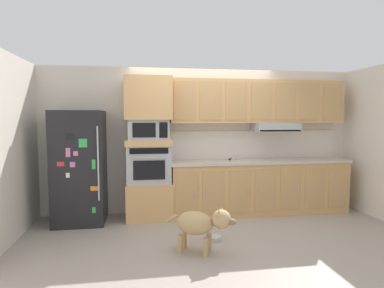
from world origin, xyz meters
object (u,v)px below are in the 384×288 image
at_px(built_in_oven, 149,164).
at_px(dog, 201,223).
at_px(refrigerator, 80,167).
at_px(screwdriver, 231,159).
at_px(dog_food_bowl, 214,238).
at_px(microwave, 148,130).

height_order(built_in_oven, dog, built_in_oven).
distance_m(refrigerator, screwdriver, 2.50).
bearing_deg(built_in_oven, dog, -68.79).
distance_m(refrigerator, built_in_oven, 1.08).
relative_size(dog, dog_food_bowl, 4.14).
relative_size(microwave, dog_food_bowl, 3.22).
relative_size(refrigerator, screwdriver, 10.56).
distance_m(screwdriver, dog_food_bowl, 1.65).
bearing_deg(screwdriver, built_in_oven, -175.47).
xyz_separation_m(built_in_oven, microwave, (0.00, -0.00, 0.56)).
bearing_deg(screwdriver, refrigerator, -175.87).
relative_size(refrigerator, dog_food_bowl, 8.80).
xyz_separation_m(refrigerator, built_in_oven, (1.07, 0.07, 0.02)).
xyz_separation_m(microwave, dog, (0.59, -1.52, -1.09)).
bearing_deg(refrigerator, screwdriver, 4.13).
bearing_deg(microwave, refrigerator, -176.40).
relative_size(built_in_oven, screwdriver, 4.20).
height_order(screwdriver, dog_food_bowl, screwdriver).
bearing_deg(screwdriver, dog_food_bowl, -114.92).
bearing_deg(refrigerator, built_in_oven, 3.60).
bearing_deg(dog, refrigerator, 165.18).
height_order(refrigerator, built_in_oven, refrigerator).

